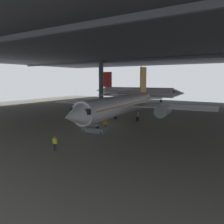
{
  "coord_description": "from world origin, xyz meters",
  "views": [
    {
      "loc": [
        21.91,
        -30.34,
        7.83
      ],
      "look_at": [
        1.46,
        1.42,
        2.44
      ],
      "focal_mm": 36.49,
      "sensor_mm": 36.0,
      "label": 1
    }
  ],
  "objects_px": {
    "crew_worker_near_nose": "(55,143)",
    "baggage_tug": "(120,111)",
    "boarding_stairs": "(94,127)",
    "airplane_distant": "(136,92)",
    "airplane_main": "(123,104)",
    "crew_worker_by_stairs": "(105,124)"
  },
  "relations": [
    {
      "from": "airplane_main",
      "to": "boarding_stairs",
      "type": "bearing_deg",
      "value": -86.92
    },
    {
      "from": "boarding_stairs",
      "to": "baggage_tug",
      "type": "distance_m",
      "value": 19.63
    },
    {
      "from": "crew_worker_near_nose",
      "to": "baggage_tug",
      "type": "distance_m",
      "value": 29.44
    },
    {
      "from": "airplane_main",
      "to": "baggage_tug",
      "type": "distance_m",
      "value": 11.31
    },
    {
      "from": "airplane_main",
      "to": "boarding_stairs",
      "type": "relative_size",
      "value": 7.48
    },
    {
      "from": "crew_worker_near_nose",
      "to": "crew_worker_by_stairs",
      "type": "height_order",
      "value": "crew_worker_by_stairs"
    },
    {
      "from": "crew_worker_by_stairs",
      "to": "baggage_tug",
      "type": "bearing_deg",
      "value": 113.36
    },
    {
      "from": "baggage_tug",
      "to": "crew_worker_by_stairs",
      "type": "bearing_deg",
      "value": -66.64
    },
    {
      "from": "boarding_stairs",
      "to": "airplane_main",
      "type": "bearing_deg",
      "value": 93.08
    },
    {
      "from": "airplane_distant",
      "to": "boarding_stairs",
      "type": "bearing_deg",
      "value": -70.2
    },
    {
      "from": "boarding_stairs",
      "to": "baggage_tug",
      "type": "bearing_deg",
      "value": 109.33
    },
    {
      "from": "crew_worker_near_nose",
      "to": "airplane_distant",
      "type": "relative_size",
      "value": 0.05
    },
    {
      "from": "airplane_main",
      "to": "crew_worker_by_stairs",
      "type": "bearing_deg",
      "value": -81.57
    },
    {
      "from": "airplane_main",
      "to": "crew_worker_near_nose",
      "type": "relative_size",
      "value": 20.43
    },
    {
      "from": "crew_worker_near_nose",
      "to": "crew_worker_by_stairs",
      "type": "bearing_deg",
      "value": 96.59
    },
    {
      "from": "airplane_main",
      "to": "boarding_stairs",
      "type": "xyz_separation_m",
      "value": [
        0.5,
        -9.33,
        -2.58
      ]
    },
    {
      "from": "crew_worker_near_nose",
      "to": "crew_worker_by_stairs",
      "type": "xyz_separation_m",
      "value": [
        -1.37,
        11.86,
        0.04
      ]
    },
    {
      "from": "baggage_tug",
      "to": "boarding_stairs",
      "type": "bearing_deg",
      "value": -70.67
    },
    {
      "from": "airplane_main",
      "to": "crew_worker_near_nose",
      "type": "bearing_deg",
      "value": -82.72
    },
    {
      "from": "crew_worker_near_nose",
      "to": "baggage_tug",
      "type": "height_order",
      "value": "crew_worker_near_nose"
    },
    {
      "from": "boarding_stairs",
      "to": "crew_worker_by_stairs",
      "type": "distance_m",
      "value": 2.27
    },
    {
      "from": "airplane_main",
      "to": "crew_worker_by_stairs",
      "type": "distance_m",
      "value": 7.59
    }
  ]
}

